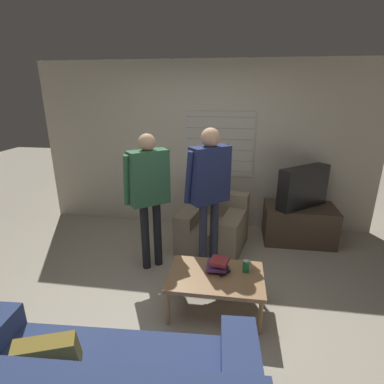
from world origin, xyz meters
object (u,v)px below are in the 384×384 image
(armchair_beige, at_px, (213,227))
(coffee_table, at_px, (216,278))
(book_stack, at_px, (218,265))
(soda_can, at_px, (246,266))
(person_right_standing, at_px, (209,182))
(person_left_standing, at_px, (149,186))
(spare_remote, at_px, (224,273))
(tv, at_px, (303,187))

(armchair_beige, distance_m, coffee_table, 1.33)
(book_stack, xyz_separation_m, soda_can, (0.28, 0.03, -0.00))
(coffee_table, xyz_separation_m, person_right_standing, (-0.15, 0.79, 0.75))
(book_stack, bearing_deg, armchair_beige, 96.35)
(person_right_standing, bearing_deg, book_stack, -116.71)
(person_left_standing, bearing_deg, person_right_standing, -31.58)
(armchair_beige, relative_size, book_stack, 4.40)
(armchair_beige, height_order, person_right_standing, person_right_standing)
(armchair_beige, distance_m, spare_remote, 1.31)
(tv, height_order, soda_can, tv)
(soda_can, xyz_separation_m, spare_remote, (-0.21, -0.07, -0.05))
(tv, relative_size, soda_can, 6.04)
(armchair_beige, relative_size, tv, 1.32)
(tv, height_order, person_right_standing, person_right_standing)
(armchair_beige, relative_size, soda_can, 7.95)
(person_right_standing, height_order, book_stack, person_right_standing)
(tv, distance_m, spare_remote, 1.97)
(coffee_table, bearing_deg, person_left_standing, 140.69)
(person_left_standing, xyz_separation_m, book_stack, (0.86, -0.62, -0.59))
(spare_remote, bearing_deg, armchair_beige, 141.55)
(person_right_standing, relative_size, book_stack, 7.63)
(book_stack, bearing_deg, spare_remote, -33.98)
(armchair_beige, height_order, soda_can, armchair_beige)
(soda_can, distance_m, spare_remote, 0.23)
(book_stack, distance_m, spare_remote, 0.10)
(coffee_table, height_order, soda_can, soda_can)
(book_stack, height_order, spare_remote, book_stack)
(coffee_table, distance_m, person_right_standing, 1.10)
(person_left_standing, bearing_deg, book_stack, -74.61)
(person_left_standing, relative_size, soda_can, 13.26)
(person_right_standing, height_order, soda_can, person_right_standing)
(coffee_table, relative_size, person_left_standing, 0.56)
(coffee_table, height_order, person_right_standing, person_right_standing)
(book_stack, bearing_deg, coffee_table, -99.85)
(person_right_standing, height_order, spare_remote, person_right_standing)
(soda_can, bearing_deg, person_right_standing, 123.00)
(person_left_standing, xyz_separation_m, person_right_standing, (0.70, 0.09, 0.05))
(spare_remote, bearing_deg, person_left_standing, -173.06)
(person_left_standing, distance_m, book_stack, 1.22)
(tv, bearing_deg, armchair_beige, -23.85)
(soda_can, relative_size, spare_remote, 1.02)
(person_left_standing, height_order, book_stack, person_left_standing)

